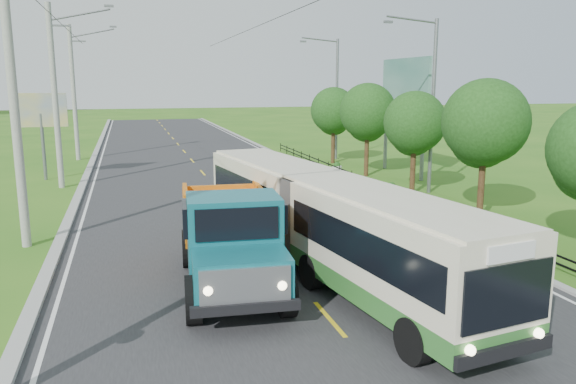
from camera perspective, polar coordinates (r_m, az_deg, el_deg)
name	(u,v)px	position (r m, az deg, el deg)	size (l,w,h in m)	color
ground	(329,319)	(14.39, 4.22, -12.78)	(240.00, 240.00, 0.00)	#2D6518
road	(212,183)	(33.16, -7.76, 0.90)	(14.00, 120.00, 0.02)	#28282B
curb_left	(81,188)	(32.93, -20.25, 0.35)	(0.40, 120.00, 0.15)	#9E9E99
curb_right	(327,177)	(34.88, 3.94, 1.54)	(0.30, 120.00, 0.10)	#9E9E99
edge_line_left	(92,189)	(32.90, -19.29, 0.31)	(0.12, 120.00, 0.00)	silver
edge_line_right	(319,178)	(34.72, 3.16, 1.46)	(0.12, 120.00, 0.00)	silver
centre_dash	(329,319)	(14.38, 4.22, -12.70)	(0.12, 2.20, 0.00)	yellow
railing_right	(381,190)	(29.71, 9.42, 0.23)	(0.04, 40.00, 0.60)	black
pole_near	(15,104)	(21.65, -25.98, 8.08)	(3.51, 0.32, 10.00)	gray
pole_mid	(56,96)	(33.53, -22.54, 9.02)	(3.51, 0.32, 10.00)	gray
pole_far	(74,92)	(45.48, -20.90, 9.45)	(3.51, 0.32, 10.00)	gray
tree_third	(484,127)	(25.13, 19.32, 6.29)	(3.60, 3.62, 6.00)	#382314
tree_fourth	(414,126)	(30.24, 12.71, 6.59)	(3.24, 3.31, 5.40)	#382314
tree_fifth	(367,114)	(35.60, 8.08, 7.81)	(3.48, 3.52, 5.80)	#382314
tree_back	(334,113)	(41.15, 4.65, 8.03)	(3.30, 3.36, 5.50)	#382314
streetlight_mid	(430,100)	(30.44, 14.26, 9.03)	(3.02, 0.20, 9.07)	slate
streetlight_far	(335,95)	(43.12, 4.79, 9.83)	(3.02, 0.20, 9.07)	slate
planter_near	(483,226)	(23.26, 19.23, -3.30)	(0.64, 0.64, 0.67)	silver
planter_mid	(391,189)	(29.97, 10.46, 0.26)	(0.64, 0.64, 0.67)	silver
planter_far	(337,168)	(37.19, 5.00, 2.49)	(0.64, 0.64, 0.67)	silver
billboard_left	(41,116)	(36.71, -23.83, 7.11)	(3.00, 0.20, 5.20)	slate
billboard_right	(405,90)	(36.48, 11.80, 10.11)	(0.24, 6.00, 7.30)	slate
bus	(323,215)	(17.49, 3.56, -2.34)	(4.59, 15.33, 2.92)	#306E2C
dump_truck	(230,232)	(16.08, -5.86, -4.07)	(3.15, 7.02, 2.87)	#12626E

